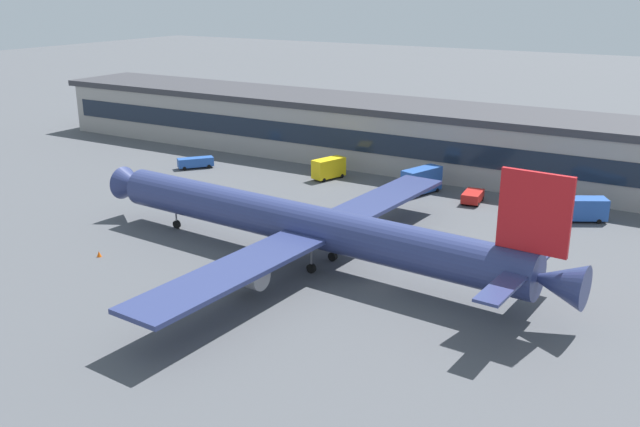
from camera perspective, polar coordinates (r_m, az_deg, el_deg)
The scene contains 9 objects.
ground_plane at distance 78.53m, azimuth 5.18°, elevation -5.79°, with size 600.00×600.00×0.00m, color #4C4F54.
terminal_building at distance 122.79m, azimuth 15.81°, elevation 5.22°, with size 200.14×17.94×11.40m.
airliner at distance 82.22m, azimuth -0.89°, elevation -0.99°, with size 64.90×56.12×15.27m.
pushback_tractor at distance 109.16m, azimuth 12.38°, elevation 1.38°, with size 3.11×5.05×1.75m.
fuel_truck at distance 104.76m, azimuth 20.31°, elevation 0.42°, with size 8.68×6.60×3.35m.
stair_truck at distance 120.11m, azimuth 0.76°, elevation 3.79°, with size 4.11×6.45×3.55m.
catering_truck at distance 112.28m, azimuth 8.27°, elevation 2.74°, with size 4.69×7.65×4.15m.
belt_loader at distance 129.34m, azimuth -10.10°, elevation 4.18°, with size 5.57×6.24×1.95m.
traffic_cone_0 at distance 89.96m, azimuth -17.64°, elevation -3.17°, with size 0.59×0.59×0.74m, color #F2590C.
Camera 1 is at (30.70, -64.93, 31.76)m, focal length 39.08 mm.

